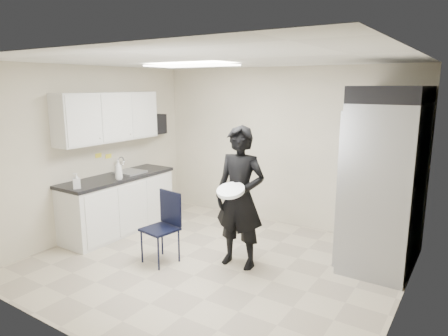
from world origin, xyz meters
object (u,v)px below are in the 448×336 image
Objects in this scene: lower_counter at (119,205)px; commercial_fridge at (386,185)px; folding_chair at (160,229)px; man_tuxedo at (240,198)px.

commercial_fridge reaches higher than lower_counter.
lower_counter is 1.44m from folding_chair.
commercial_fridge is (3.78, 1.07, 0.62)m from lower_counter.
commercial_fridge reaches higher than folding_chair.
lower_counter is 2.31m from man_tuxedo.
folding_chair is 0.50× the size of man_tuxedo.
commercial_fridge is 2.31× the size of folding_chair.
folding_chair is (-2.44, -1.60, -0.59)m from commercial_fridge.
folding_chair is at bearing -155.35° from man_tuxedo.
man_tuxedo reaches higher than lower_counter.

